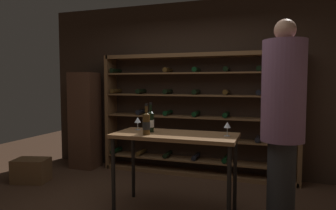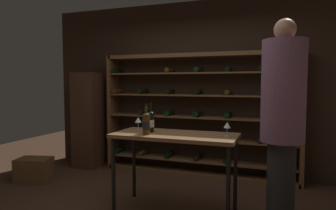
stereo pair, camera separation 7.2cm
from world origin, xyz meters
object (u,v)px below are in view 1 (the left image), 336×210
wine_rack (196,115)px  display_cabinet (85,120)px  wine_glass_stemmed_center (227,126)px  tasting_table (175,142)px  wine_glass_stemmed_left (138,121)px  person_guest_plum_blouse (283,115)px  wine_bottle_gold_foil (146,123)px  wine_bottle_red_label (151,121)px  wine_crate (31,170)px

wine_rack → display_cabinet: bearing=-174.0°
display_cabinet → wine_glass_stemmed_center: bearing=-25.0°
tasting_table → wine_glass_stemmed_left: 0.57m
wine_rack → person_guest_plum_blouse: size_ratio=1.50×
wine_glass_stemmed_center → display_cabinet: bearing=155.0°
wine_bottle_gold_foil → wine_glass_stemmed_center: 0.87m
wine_bottle_red_label → wine_glass_stemmed_left: wine_bottle_red_label is taller
tasting_table → display_cabinet: display_cabinet is taller
wine_rack → wine_crate: wine_rack is taller
wine_rack → wine_glass_stemmed_left: wine_rack is taller
wine_bottle_red_label → wine_glass_stemmed_center: (0.87, 0.02, -0.01)m
person_guest_plum_blouse → wine_glass_stemmed_left: bearing=-8.8°
person_guest_plum_blouse → wine_glass_stemmed_left: person_guest_plum_blouse is taller
wine_bottle_red_label → display_cabinet: bearing=144.5°
wine_crate → wine_bottle_gold_foil: (2.05, -0.47, 0.85)m
wine_bottle_gold_foil → wine_glass_stemmed_left: 0.37m
tasting_table → wine_glass_stemmed_left: wine_glass_stemmed_left is taller
display_cabinet → wine_glass_stemmed_left: (1.50, -1.11, 0.19)m
person_guest_plum_blouse → wine_crate: 3.60m
person_guest_plum_blouse → display_cabinet: person_guest_plum_blouse is taller
wine_rack → wine_crate: size_ratio=6.42×
wine_bottle_gold_foil → wine_glass_stemmed_center: wine_bottle_gold_foil is taller
tasting_table → display_cabinet: 2.37m
person_guest_plum_blouse → wine_bottle_red_label: person_guest_plum_blouse is taller
wine_crate → wine_bottle_red_label: wine_bottle_red_label is taller
wine_bottle_gold_foil → person_guest_plum_blouse: bearing=2.6°
wine_crate → wine_glass_stemmed_left: size_ratio=3.17×
display_cabinet → wine_glass_stemmed_center: 2.86m
tasting_table → wine_glass_stemmed_left: bearing=165.8°
display_cabinet → wine_crate: bearing=-108.3°
wine_bottle_red_label → wine_bottle_gold_foil: size_ratio=1.00×
person_guest_plum_blouse → wine_bottle_gold_foil: person_guest_plum_blouse is taller
display_cabinet → wine_glass_stemmed_left: display_cabinet is taller
person_guest_plum_blouse → wine_crate: person_guest_plum_blouse is taller
wine_crate → wine_glass_stemmed_left: bearing=-5.8°
person_guest_plum_blouse → wine_bottle_red_label: bearing=-5.5°
wine_bottle_gold_foil → wine_glass_stemmed_center: (0.85, 0.19, -0.01)m
person_guest_plum_blouse → wine_bottle_gold_foil: size_ratio=6.08×
tasting_table → wine_glass_stemmed_center: bearing=3.4°
tasting_table → wine_glass_stemmed_center: (0.57, 0.03, 0.21)m
wine_crate → wine_bottle_red_label: size_ratio=1.41×
display_cabinet → wine_bottle_red_label: 2.12m
wine_bottle_gold_foil → wine_glass_stemmed_center: size_ratio=2.23×
wine_crate → tasting_table: bearing=-7.7°
wine_bottle_red_label → wine_glass_stemmed_center: 0.87m
tasting_table → wine_glass_stemmed_left: (-0.51, 0.13, 0.21)m
wine_glass_stemmed_center → wine_glass_stemmed_left: bearing=175.0°
wine_crate → display_cabinet: display_cabinet is taller
wine_crate → wine_glass_stemmed_center: wine_glass_stemmed_center is taller
display_cabinet → wine_bottle_gold_foil: size_ratio=4.82×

